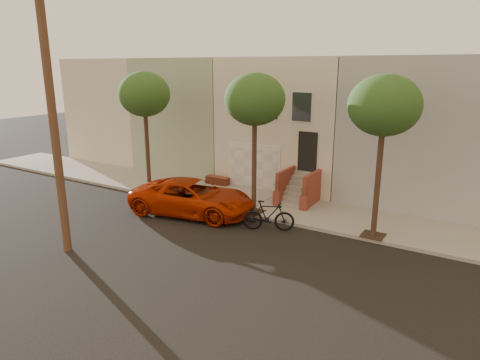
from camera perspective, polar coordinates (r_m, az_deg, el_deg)
The scene contains 9 objects.
ground at distance 17.43m, azimuth -7.50°, elevation -7.72°, with size 90.00×90.00×0.00m, color black.
sidewalk at distance 21.54m, azimuth 1.46°, elevation -2.87°, with size 40.00×3.70×0.15m, color gray.
house_row at distance 25.89m, azimuth 8.08°, elevation 8.14°, with size 33.10×11.70×7.00m.
tree_left at distance 22.70m, azimuth -12.70°, elevation 11.05°, with size 2.70×2.57×6.30m.
tree_mid at distance 18.78m, azimuth 1.99°, elevation 10.62°, with size 2.70×2.57×6.30m.
tree_right at distance 16.77m, azimuth 18.77°, elevation 9.30°, with size 2.70×2.57×6.30m.
utility_pole at distance 9.58m, azimuth 17.63°, elevation 5.14°, with size 23.60×1.22×10.00m.
pickup_truck at distance 19.88m, azimuth -6.40°, elevation -2.31°, with size 2.67×5.79×1.61m, color #B02100.
motorcycle at distance 17.89m, azimuth 3.85°, elevation -4.77°, with size 0.61×2.17×1.30m, color black.
Camera 1 is at (10.25, -12.38, 6.73)m, focal length 31.84 mm.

